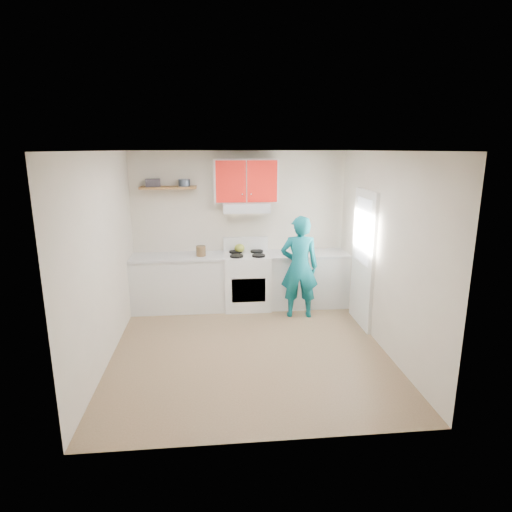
{
  "coord_description": "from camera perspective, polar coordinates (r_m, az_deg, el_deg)",
  "views": [
    {
      "loc": [
        -0.43,
        -5.26,
        2.62
      ],
      "look_at": [
        0.15,
        0.55,
        1.15
      ],
      "focal_mm": 29.84,
      "sensor_mm": 36.0,
      "label": 1
    }
  ],
  "objects": [
    {
      "name": "stove",
      "position": [
        7.19,
        -1.21,
        -3.36
      ],
      "size": [
        0.76,
        0.65,
        0.92
      ],
      "primitive_type": "cube",
      "color": "white",
      "rests_on": "floor"
    },
    {
      "name": "counter_right",
      "position": [
        7.36,
        6.88,
        -3.11
      ],
      "size": [
        1.32,
        0.6,
        0.9
      ],
      "primitive_type": "cube",
      "color": "silver",
      "rests_on": "floor"
    },
    {
      "name": "tin",
      "position": [
        7.04,
        -9.6,
        9.66
      ],
      "size": [
        0.24,
        0.24,
        0.12
      ],
      "primitive_type": "cylinder",
      "rotation": [
        0.0,
        0.0,
        -0.35
      ],
      "color": "#333D4C",
      "rests_on": "shelf"
    },
    {
      "name": "right_wall",
      "position": [
        5.86,
        16.82,
        0.51
      ],
      "size": [
        0.04,
        3.8,
        2.6
      ],
      "primitive_type": "cube",
      "color": "beige",
      "rests_on": "floor"
    },
    {
      "name": "upper_cabinets",
      "position": [
        7.03,
        -1.38,
        10.05
      ],
      "size": [
        1.02,
        0.33,
        0.7
      ],
      "primitive_type": "cube",
      "color": "red",
      "rests_on": "back_wall"
    },
    {
      "name": "books",
      "position": [
        7.09,
        -13.66,
        9.52
      ],
      "size": [
        0.26,
        0.2,
        0.12
      ],
      "primitive_type": "cube",
      "rotation": [
        0.0,
        0.0,
        0.15
      ],
      "color": "#363037",
      "rests_on": "shelf"
    },
    {
      "name": "counter_left",
      "position": [
        7.22,
        -10.3,
        -3.6
      ],
      "size": [
        1.52,
        0.6,
        0.9
      ],
      "primitive_type": "cube",
      "color": "silver",
      "rests_on": "floor"
    },
    {
      "name": "left_wall",
      "position": [
        5.59,
        -19.7,
        -0.36
      ],
      "size": [
        0.04,
        3.8,
        2.6
      ],
      "primitive_type": "cube",
      "color": "beige",
      "rests_on": "floor"
    },
    {
      "name": "front_wall",
      "position": [
        3.64,
        1.49,
        -7.15
      ],
      "size": [
        3.6,
        0.04,
        2.6
      ],
      "primitive_type": "cube",
      "color": "beige",
      "rests_on": "floor"
    },
    {
      "name": "kettle",
      "position": [
        7.19,
        -2.22,
        1.05
      ],
      "size": [
        0.2,
        0.2,
        0.15
      ],
      "primitive_type": "ellipsoid",
      "rotation": [
        0.0,
        0.0,
        0.17
      ],
      "color": "olive",
      "rests_on": "stove"
    },
    {
      "name": "cutting_board",
      "position": [
        7.18,
        6.4,
        0.25
      ],
      "size": [
        0.34,
        0.27,
        0.02
      ],
      "primitive_type": "cube",
      "rotation": [
        0.0,
        0.0,
        -0.14
      ],
      "color": "olive",
      "rests_on": "counter_right"
    },
    {
      "name": "shelf",
      "position": [
        7.07,
        -11.67,
        8.98
      ],
      "size": [
        0.9,
        0.3,
        0.04
      ],
      "primitive_type": "cube",
      "color": "brown",
      "rests_on": "back_wall"
    },
    {
      "name": "crock",
      "position": [
        7.0,
        -7.39,
        0.59
      ],
      "size": [
        0.19,
        0.19,
        0.19
      ],
      "primitive_type": "cylinder",
      "rotation": [
        0.0,
        0.0,
        0.25
      ],
      "color": "brown",
      "rests_on": "counter_left"
    },
    {
      "name": "ceiling",
      "position": [
        5.28,
        -1.06,
        13.91
      ],
      "size": [
        3.6,
        3.8,
        0.04
      ],
      "primitive_type": "cube",
      "color": "white",
      "rests_on": "floor"
    },
    {
      "name": "range_hood",
      "position": [
        7.02,
        -1.33,
        6.55
      ],
      "size": [
        0.76,
        0.44,
        0.15
      ],
      "primitive_type": "cube",
      "color": "silver",
      "rests_on": "back_wall"
    },
    {
      "name": "floor",
      "position": [
        5.89,
        -0.94,
        -12.27
      ],
      "size": [
        3.8,
        3.8,
        0.0
      ],
      "primitive_type": "plane",
      "color": "brown",
      "rests_on": "ground"
    },
    {
      "name": "person",
      "position": [
        6.73,
        5.83,
        -1.47
      ],
      "size": [
        0.63,
        0.45,
        1.64
      ],
      "primitive_type": "imported",
      "rotation": [
        0.0,
        0.0,
        3.04
      ],
      "color": "#0C636E",
      "rests_on": "floor"
    },
    {
      "name": "door",
      "position": [
        6.55,
        14.16,
        -0.4
      ],
      "size": [
        0.05,
        0.85,
        2.05
      ],
      "primitive_type": "cube",
      "color": "white",
      "rests_on": "floor"
    },
    {
      "name": "door_glass",
      "position": [
        6.45,
        14.15,
        3.25
      ],
      "size": [
        0.01,
        0.55,
        0.95
      ],
      "primitive_type": "cube",
      "color": "white",
      "rests_on": "door"
    },
    {
      "name": "silicone_mat",
      "position": [
        7.29,
        9.18,
        0.32
      ],
      "size": [
        0.31,
        0.26,
        0.01
      ],
      "primitive_type": "cube",
      "rotation": [
        0.0,
        0.0,
        -0.09
      ],
      "color": "red",
      "rests_on": "counter_right"
    },
    {
      "name": "back_wall",
      "position": [
        7.29,
        -2.23,
        3.69
      ],
      "size": [
        3.6,
        0.04,
        2.6
      ],
      "primitive_type": "cube",
      "color": "beige",
      "rests_on": "floor"
    }
  ]
}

